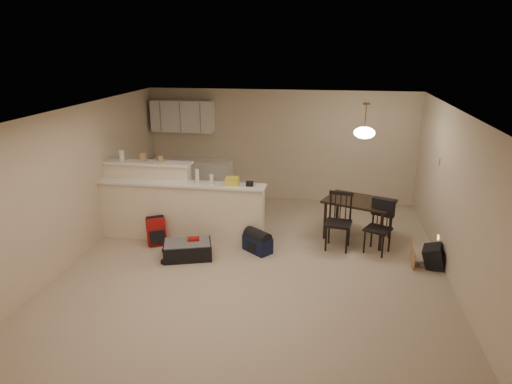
% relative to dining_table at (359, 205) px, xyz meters
% --- Properties ---
extents(room, '(7.00, 7.02, 2.50)m').
position_rel_dining_table_xyz_m(room, '(-1.68, -1.45, 0.59)').
color(room, tan).
rests_on(room, ground).
extents(breakfast_bar, '(3.08, 0.58, 1.39)m').
position_rel_dining_table_xyz_m(breakfast_bar, '(-3.44, -0.47, -0.05)').
color(breakfast_bar, beige).
rests_on(breakfast_bar, ground).
extents(upper_cabinets, '(1.40, 0.34, 0.70)m').
position_rel_dining_table_xyz_m(upper_cabinets, '(-3.88, 1.87, 1.24)').
color(upper_cabinets, white).
rests_on(upper_cabinets, room).
extents(kitchen_counter, '(1.80, 0.60, 0.90)m').
position_rel_dining_table_xyz_m(kitchen_counter, '(-3.68, 1.74, -0.21)').
color(kitchen_counter, white).
rests_on(kitchen_counter, ground).
extents(thermostat, '(0.02, 0.12, 0.12)m').
position_rel_dining_table_xyz_m(thermostat, '(1.31, 0.10, 0.84)').
color(thermostat, beige).
rests_on(thermostat, room).
extents(jar, '(0.10, 0.10, 0.20)m').
position_rel_dining_table_xyz_m(jar, '(-4.35, -0.33, 0.83)').
color(jar, silver).
rests_on(jar, breakfast_bar).
extents(cereal_box, '(0.10, 0.07, 0.16)m').
position_rel_dining_table_xyz_m(cereal_box, '(-3.94, -0.33, 0.81)').
color(cereal_box, tan).
rests_on(cereal_box, breakfast_bar).
extents(small_box, '(0.08, 0.06, 0.12)m').
position_rel_dining_table_xyz_m(small_box, '(-3.60, -0.33, 0.79)').
color(small_box, tan).
rests_on(small_box, breakfast_bar).
extents(bottle_a, '(0.07, 0.07, 0.26)m').
position_rel_dining_table_xyz_m(bottle_a, '(-2.86, -0.55, 0.56)').
color(bottle_a, silver).
rests_on(bottle_a, breakfast_bar).
extents(bottle_b, '(0.06, 0.06, 0.18)m').
position_rel_dining_table_xyz_m(bottle_b, '(-2.60, -0.55, 0.52)').
color(bottle_b, silver).
rests_on(bottle_b, breakfast_bar).
extents(bag_lump, '(0.22, 0.18, 0.14)m').
position_rel_dining_table_xyz_m(bag_lump, '(-2.23, -0.55, 0.50)').
color(bag_lump, tan).
rests_on(bag_lump, breakfast_bar).
extents(pouch, '(0.12, 0.10, 0.08)m').
position_rel_dining_table_xyz_m(pouch, '(-1.92, -0.55, 0.47)').
color(pouch, tan).
rests_on(pouch, breakfast_bar).
extents(dining_table, '(1.40, 1.17, 0.75)m').
position_rel_dining_table_xyz_m(dining_table, '(0.00, 0.00, 0.00)').
color(dining_table, black).
rests_on(dining_table, ground).
extents(pendant_lamp, '(0.36, 0.36, 0.62)m').
position_rel_dining_table_xyz_m(pendant_lamp, '(0.00, 0.00, 1.33)').
color(pendant_lamp, brown).
rests_on(pendant_lamp, room).
extents(dining_chair_near, '(0.49, 0.47, 1.00)m').
position_rel_dining_table_xyz_m(dining_chair_near, '(-0.37, -0.51, -0.16)').
color(dining_chair_near, black).
rests_on(dining_chair_near, ground).
extents(dining_chair_far, '(0.53, 0.52, 0.92)m').
position_rel_dining_table_xyz_m(dining_chair_far, '(0.30, -0.57, -0.20)').
color(dining_chair_far, black).
rests_on(dining_chair_far, ground).
extents(suitcase, '(0.91, 0.73, 0.27)m').
position_rel_dining_table_xyz_m(suitcase, '(-2.86, -1.28, -0.52)').
color(suitcase, black).
rests_on(suitcase, ground).
extents(red_backpack, '(0.38, 0.33, 0.49)m').
position_rel_dining_table_xyz_m(red_backpack, '(-3.58, -0.84, -0.41)').
color(red_backpack, '#9F1211').
rests_on(red_backpack, ground).
extents(navy_duffel, '(0.57, 0.53, 0.28)m').
position_rel_dining_table_xyz_m(navy_duffel, '(-1.73, -0.86, -0.52)').
color(navy_duffel, '#111935').
rests_on(navy_duffel, ground).
extents(black_daypack, '(0.37, 0.45, 0.34)m').
position_rel_dining_table_xyz_m(black_daypack, '(1.17, -0.95, -0.48)').
color(black_daypack, black).
rests_on(black_daypack, ground).
extents(cardboard_sheet, '(0.04, 0.48, 0.36)m').
position_rel_dining_table_xyz_m(cardboard_sheet, '(0.84, -0.97, -0.48)').
color(cardboard_sheet, tan).
rests_on(cardboard_sheet, ground).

